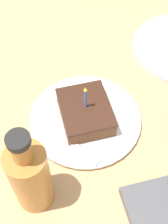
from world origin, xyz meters
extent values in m
cube|color=tan|center=(0.00, 0.00, -0.02)|extent=(2.40, 2.40, 0.04)
cylinder|color=silver|center=(0.00, -0.01, 0.01)|extent=(0.24, 0.24, 0.01)
cylinder|color=silver|center=(0.00, -0.01, 0.01)|extent=(0.25, 0.25, 0.01)
cube|color=brown|center=(0.00, -0.01, 0.03)|extent=(0.10, 0.12, 0.04)
cube|color=#381E14|center=(0.00, -0.01, 0.05)|extent=(0.11, 0.13, 0.01)
cylinder|color=#4C72E0|center=(0.00, -0.01, 0.08)|extent=(0.01, 0.01, 0.05)
cone|color=yellow|center=(0.00, -0.01, 0.11)|extent=(0.01, 0.01, 0.01)
cube|color=silver|center=(-0.07, -0.03, 0.02)|extent=(0.09, 0.12, 0.01)
cube|color=silver|center=(-0.01, -0.10, 0.02)|extent=(0.05, 0.05, 0.01)
cylinder|color=#B27233|center=(-0.13, -0.15, 0.08)|extent=(0.07, 0.07, 0.16)
cylinder|color=#B27233|center=(-0.13, -0.15, 0.18)|extent=(0.03, 0.03, 0.04)
cylinder|color=black|center=(-0.13, -0.15, 0.21)|extent=(0.04, 0.04, 0.01)
camera|label=1|loc=(-0.10, -0.39, 0.58)|focal=50.00mm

